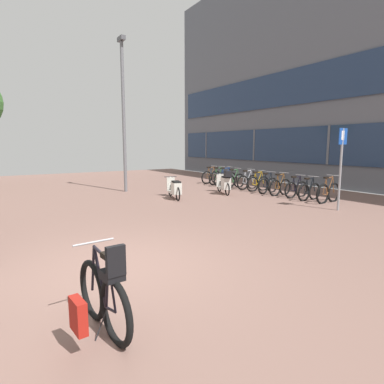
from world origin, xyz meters
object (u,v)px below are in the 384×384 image
bicycle_rack_01 (309,191)px  scooter_mid (175,189)px  bicycle_rack_10 (211,177)px  bicycle_rack_07 (234,181)px  bicycle_rack_00 (328,193)px  bicycle_rack_02 (296,189)px  bicycle_rack_03 (280,187)px  bicycle_rack_09 (219,178)px  bicycle_rack_05 (258,183)px  lamp_post (123,109)px  bicycle_rack_06 (248,182)px  bicycle_foreground (102,298)px  parking_sign (341,160)px  bicycle_rack_04 (268,185)px  scooter_near (225,183)px  bicycle_rack_08 (226,179)px

bicycle_rack_01 → scooter_mid: 5.12m
bicycle_rack_01 → bicycle_rack_10: (0.09, 6.46, 0.02)m
bicycle_rack_01 → bicycle_rack_07: 4.30m
bicycle_rack_00 → bicycle_rack_07: bearing=92.4°
bicycle_rack_02 → bicycle_rack_03: bicycle_rack_03 is taller
bicycle_rack_09 → bicycle_rack_01: bearing=-90.6°
bicycle_rack_05 → lamp_post: 6.83m
bicycle_rack_02 → bicycle_rack_06: size_ratio=0.96×
bicycle_rack_02 → bicycle_rack_05: bicycle_rack_05 is taller
bicycle_foreground → bicycle_rack_06: size_ratio=1.05×
bicycle_rack_10 → parking_sign: bearing=-96.5°
bicycle_rack_00 → bicycle_rack_04: size_ratio=1.08×
bicycle_rack_07 → scooter_near: 2.14m
bicycle_rack_04 → scooter_near: (-1.75, 0.81, 0.13)m
bicycle_rack_06 → bicycle_rack_08: size_ratio=0.92×
bicycle_rack_07 → bicycle_rack_05: bearing=-82.0°
bicycle_rack_00 → bicycle_rack_03: 2.16m
lamp_post → bicycle_rack_07: bearing=-18.2°
bicycle_rack_02 → bicycle_rack_08: 4.31m
bicycle_rack_01 → bicycle_rack_07: size_ratio=0.95×
bicycle_rack_04 → scooter_mid: 4.24m
scooter_mid → scooter_near: bearing=-1.6°
bicycle_rack_01 → bicycle_rack_10: 6.46m
parking_sign → lamp_post: bearing=118.5°
scooter_near → bicycle_rack_04: bearing=-24.8°
bicycle_foreground → bicycle_rack_03: bicycle_foreground is taller
bicycle_rack_02 → bicycle_rack_10: (-0.03, 5.74, 0.02)m
bicycle_rack_02 → scooter_mid: (-4.26, 2.31, 0.07)m
bicycle_rack_03 → scooter_mid: bicycle_rack_03 is taller
bicycle_rack_02 → scooter_near: scooter_near is taller
bicycle_rack_07 → lamp_post: lamp_post is taller
bicycle_rack_08 → scooter_near: scooter_near is taller
bicycle_rack_10 → bicycle_rack_04: bearing=-91.1°
bicycle_rack_01 → bicycle_rack_08: bicycle_rack_08 is taller
bicycle_rack_00 → bicycle_rack_01: bearing=100.5°
bicycle_foreground → parking_sign: (8.40, 2.64, 1.20)m
bicycle_rack_06 → scooter_near: (-1.88, -0.63, 0.12)m
bicycle_rack_05 → bicycle_rack_09: bearing=91.3°
bicycle_rack_08 → bicycle_rack_04: bearing=-88.8°
bicycle_rack_10 → parking_sign: parking_sign is taller
bicycle_rack_01 → bicycle_rack_03: bicycle_rack_03 is taller
bicycle_rack_00 → bicycle_rack_03: bearing=93.7°
bicycle_rack_04 → parking_sign: parking_sign is taller
bicycle_rack_05 → bicycle_rack_03: bearing=-95.2°
bicycle_rack_04 → bicycle_rack_09: size_ratio=0.95×
bicycle_rack_06 → bicycle_rack_10: (-0.05, 2.87, 0.00)m
bicycle_rack_10 → bicycle_rack_08: bearing=-95.7°
bicycle_rack_00 → bicycle_rack_06: 4.30m
bicycle_rack_07 → bicycle_rack_09: size_ratio=0.98×
bicycle_rack_10 → bicycle_rack_07: bearing=-94.6°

